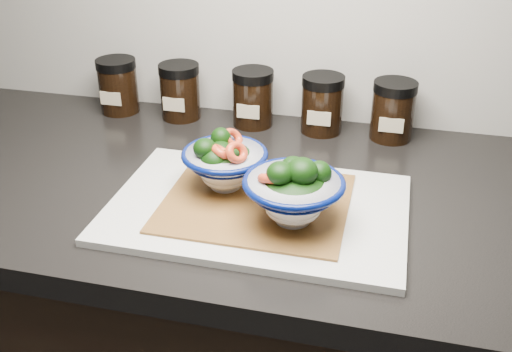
% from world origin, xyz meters
% --- Properties ---
extents(countertop, '(3.50, 0.60, 0.04)m').
position_xyz_m(countertop, '(0.00, 1.45, 0.88)').
color(countertop, black).
rests_on(countertop, cabinet).
extents(cutting_board, '(0.45, 0.30, 0.01)m').
position_xyz_m(cutting_board, '(0.04, 1.37, 0.91)').
color(cutting_board, silver).
rests_on(cutting_board, countertop).
extents(bamboo_mat, '(0.28, 0.24, 0.00)m').
position_xyz_m(bamboo_mat, '(0.04, 1.37, 0.91)').
color(bamboo_mat, '#A56D31').
rests_on(bamboo_mat, cutting_board).
extents(bowl_left, '(0.14, 0.14, 0.10)m').
position_xyz_m(bowl_left, '(-0.02, 1.41, 0.96)').
color(bowl_left, white).
rests_on(bowl_left, bamboo_mat).
extents(bowl_right, '(0.15, 0.15, 0.10)m').
position_xyz_m(bowl_right, '(0.10, 1.34, 0.96)').
color(bowl_right, white).
rests_on(bowl_right, bamboo_mat).
extents(spice_jar_a, '(0.08, 0.08, 0.11)m').
position_xyz_m(spice_jar_a, '(-0.34, 1.69, 0.96)').
color(spice_jar_a, black).
rests_on(spice_jar_a, countertop).
extents(spice_jar_b, '(0.08, 0.08, 0.11)m').
position_xyz_m(spice_jar_b, '(-0.20, 1.69, 0.96)').
color(spice_jar_b, black).
rests_on(spice_jar_b, countertop).
extents(spice_jar_c, '(0.08, 0.08, 0.11)m').
position_xyz_m(spice_jar_c, '(-0.05, 1.69, 0.96)').
color(spice_jar_c, black).
rests_on(spice_jar_c, countertop).
extents(spice_jar_d, '(0.08, 0.08, 0.11)m').
position_xyz_m(spice_jar_d, '(0.09, 1.69, 0.96)').
color(spice_jar_d, black).
rests_on(spice_jar_d, countertop).
extents(spice_jar_e, '(0.08, 0.08, 0.11)m').
position_xyz_m(spice_jar_e, '(0.22, 1.69, 0.96)').
color(spice_jar_e, black).
rests_on(spice_jar_e, countertop).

